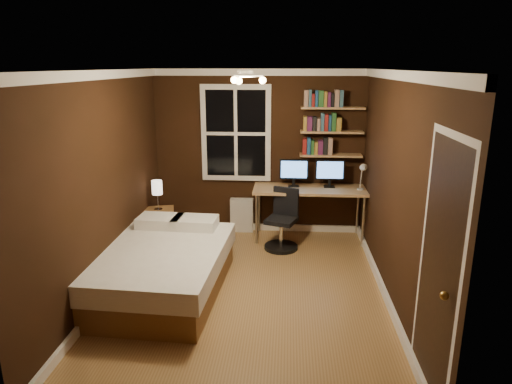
# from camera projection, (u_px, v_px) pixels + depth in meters

# --- Properties ---
(floor) EXTENTS (4.20, 4.20, 0.00)m
(floor) POSITION_uv_depth(u_px,v_px,m) (247.00, 291.00, 5.32)
(floor) COLOR olive
(floor) RESTS_ON ground
(wall_back) EXTENTS (3.20, 0.04, 2.50)m
(wall_back) POSITION_uv_depth(u_px,v_px,m) (259.00, 153.00, 7.01)
(wall_back) COLOR black
(wall_back) RESTS_ON ground
(wall_left) EXTENTS (0.04, 4.20, 2.50)m
(wall_left) POSITION_uv_depth(u_px,v_px,m) (104.00, 185.00, 5.10)
(wall_left) COLOR black
(wall_left) RESTS_ON ground
(wall_right) EXTENTS (0.04, 4.20, 2.50)m
(wall_right) POSITION_uv_depth(u_px,v_px,m) (395.00, 191.00, 4.88)
(wall_right) COLOR black
(wall_right) RESTS_ON ground
(ceiling) EXTENTS (3.20, 4.20, 0.02)m
(ceiling) POSITION_uv_depth(u_px,v_px,m) (246.00, 70.00, 4.65)
(ceiling) COLOR white
(ceiling) RESTS_ON wall_back
(window) EXTENTS (1.06, 0.06, 1.46)m
(window) POSITION_uv_depth(u_px,v_px,m) (236.00, 133.00, 6.92)
(window) COLOR white
(window) RESTS_ON wall_back
(door) EXTENTS (0.03, 0.82, 2.05)m
(door) POSITION_uv_depth(u_px,v_px,m) (437.00, 274.00, 3.45)
(door) COLOR black
(door) RESTS_ON ground
(door_knob) EXTENTS (0.06, 0.06, 0.06)m
(door_knob) POSITION_uv_depth(u_px,v_px,m) (444.00, 296.00, 3.17)
(door_knob) COLOR #BA8B3A
(door_knob) RESTS_ON door
(ceiling_fixture) EXTENTS (0.44, 0.44, 0.18)m
(ceiling_fixture) POSITION_uv_depth(u_px,v_px,m) (245.00, 80.00, 4.58)
(ceiling_fixture) COLOR beige
(ceiling_fixture) RESTS_ON ceiling
(bookshelf_lower) EXTENTS (0.92, 0.22, 0.03)m
(bookshelf_lower) POSITION_uv_depth(u_px,v_px,m) (331.00, 155.00, 6.82)
(bookshelf_lower) COLOR tan
(bookshelf_lower) RESTS_ON wall_back
(books_row_lower) EXTENTS (0.42, 0.16, 0.23)m
(books_row_lower) POSITION_uv_depth(u_px,v_px,m) (331.00, 147.00, 6.78)
(books_row_lower) COLOR maroon
(books_row_lower) RESTS_ON bookshelf_lower
(bookshelf_middle) EXTENTS (0.92, 0.22, 0.03)m
(bookshelf_middle) POSITION_uv_depth(u_px,v_px,m) (332.00, 132.00, 6.72)
(bookshelf_middle) COLOR tan
(bookshelf_middle) RESTS_ON wall_back
(books_row_middle) EXTENTS (0.54, 0.16, 0.23)m
(books_row_middle) POSITION_uv_depth(u_px,v_px,m) (332.00, 123.00, 6.69)
(books_row_middle) COLOR navy
(books_row_middle) RESTS_ON bookshelf_middle
(bookshelf_upper) EXTENTS (0.92, 0.22, 0.03)m
(bookshelf_upper) POSITION_uv_depth(u_px,v_px,m) (333.00, 108.00, 6.63)
(bookshelf_upper) COLOR tan
(bookshelf_upper) RESTS_ON wall_back
(books_row_upper) EXTENTS (0.60, 0.16, 0.23)m
(books_row_upper) POSITION_uv_depth(u_px,v_px,m) (333.00, 99.00, 6.59)
(books_row_upper) COLOR #285F29
(books_row_upper) RESTS_ON bookshelf_upper
(bed) EXTENTS (1.53, 2.05, 0.67)m
(bed) POSITION_uv_depth(u_px,v_px,m) (161.00, 268.00, 5.26)
(bed) COLOR brown
(bed) RESTS_ON ground
(nightstand) EXTENTS (0.52, 0.52, 0.54)m
(nightstand) POSITION_uv_depth(u_px,v_px,m) (159.00, 227.00, 6.64)
(nightstand) COLOR brown
(nightstand) RESTS_ON ground
(bedside_lamp) EXTENTS (0.15, 0.15, 0.44)m
(bedside_lamp) POSITION_uv_depth(u_px,v_px,m) (157.00, 195.00, 6.51)
(bedside_lamp) COLOR beige
(bedside_lamp) RESTS_ON nightstand
(radiator) EXTENTS (0.36, 0.13, 0.54)m
(radiator) POSITION_uv_depth(u_px,v_px,m) (242.00, 215.00, 7.19)
(radiator) COLOR beige
(radiator) RESTS_ON ground
(desk) EXTENTS (1.66, 0.62, 0.79)m
(desk) POSITION_uv_depth(u_px,v_px,m) (309.00, 192.00, 6.77)
(desk) COLOR tan
(desk) RESTS_ON ground
(monitor_left) EXTENTS (0.43, 0.12, 0.42)m
(monitor_left) POSITION_uv_depth(u_px,v_px,m) (294.00, 173.00, 6.80)
(monitor_left) COLOR black
(monitor_left) RESTS_ON desk
(monitor_right) EXTENTS (0.43, 0.12, 0.42)m
(monitor_right) POSITION_uv_depth(u_px,v_px,m) (330.00, 174.00, 6.76)
(monitor_right) COLOR black
(monitor_right) RESTS_ON desk
(desk_lamp) EXTENTS (0.14, 0.32, 0.44)m
(desk_lamp) POSITION_uv_depth(u_px,v_px,m) (362.00, 176.00, 6.54)
(desk_lamp) COLOR silver
(desk_lamp) RESTS_ON desk
(office_chair) EXTENTS (0.50, 0.50, 0.87)m
(office_chair) POSITION_uv_depth(u_px,v_px,m) (282.00, 227.00, 6.52)
(office_chair) COLOR black
(office_chair) RESTS_ON ground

